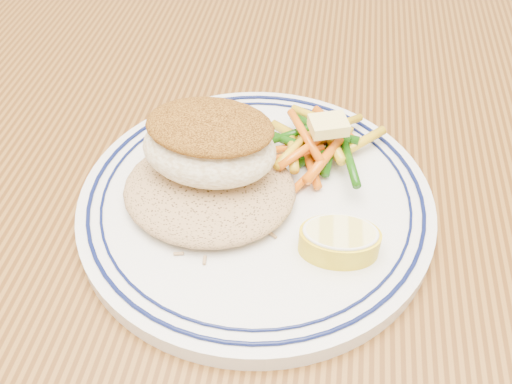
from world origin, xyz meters
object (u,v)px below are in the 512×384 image
object	(u,v)px
dining_table	(280,266)
lemon_wedge	(339,240)
rice_pilaf	(209,186)
plate	(256,202)
fish_fillet	(209,143)
vegetable_pile	(318,144)

from	to	relation	value
dining_table	lemon_wedge	bearing A→B (deg)	-55.09
rice_pilaf	dining_table	bearing A→B (deg)	27.18
dining_table	plate	distance (m)	0.11
plate	fish_fillet	size ratio (longest dim) A/B	2.60
plate	fish_fillet	xyz separation A→B (m)	(-0.04, 0.01, 0.05)
rice_pilaf	vegetable_pile	bearing A→B (deg)	38.04
dining_table	plate	bearing A→B (deg)	-132.63
plate	rice_pilaf	world-z (taller)	rice_pilaf
rice_pilaf	vegetable_pile	distance (m)	0.10
dining_table	fish_fillet	bearing A→B (deg)	-165.06
plate	rice_pilaf	bearing A→B (deg)	-169.16
fish_fillet	vegetable_pile	world-z (taller)	fish_fillet
vegetable_pile	dining_table	bearing A→B (deg)	-125.22
plate	lemon_wedge	xyz separation A→B (m)	(0.06, -0.04, 0.02)
rice_pilaf	vegetable_pile	xyz separation A→B (m)	(0.08, 0.06, 0.00)
fish_fillet	lemon_wedge	bearing A→B (deg)	-26.77
plate	vegetable_pile	world-z (taller)	vegetable_pile
fish_fillet	dining_table	bearing A→B (deg)	14.94
plate	rice_pilaf	distance (m)	0.04
dining_table	lemon_wedge	world-z (taller)	lemon_wedge
rice_pilaf	lemon_wedge	size ratio (longest dim) A/B	2.26
dining_table	lemon_wedge	xyz separation A→B (m)	(0.05, -0.06, 0.12)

